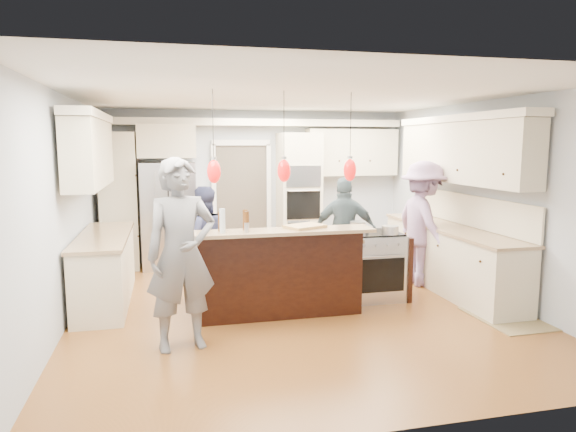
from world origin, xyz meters
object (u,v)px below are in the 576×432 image
person_bar_end (181,255)px  person_far_left (203,241)px  island_range (374,265)px  refrigerator (169,215)px  kitchen_island (274,270)px

person_bar_end → person_far_left: person_bar_end is taller
island_range → person_far_left: 2.39m
person_bar_end → refrigerator: bearing=79.8°
refrigerator → person_far_left: (0.45, -1.79, -0.14)m
refrigerator → island_range: bearing=-42.6°
kitchen_island → refrigerator: bearing=116.9°
refrigerator → person_bar_end: size_ratio=0.91×
refrigerator → person_bar_end: person_bar_end is taller
island_range → person_bar_end: person_bar_end is taller
island_range → person_far_left: (-2.26, 0.70, 0.31)m
kitchen_island → person_bar_end: 1.70m
kitchen_island → person_far_left: bearing=137.6°
kitchen_island → island_range: size_ratio=2.28×
island_range → kitchen_island: bearing=-176.9°
refrigerator → kitchen_island: bearing=-63.1°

